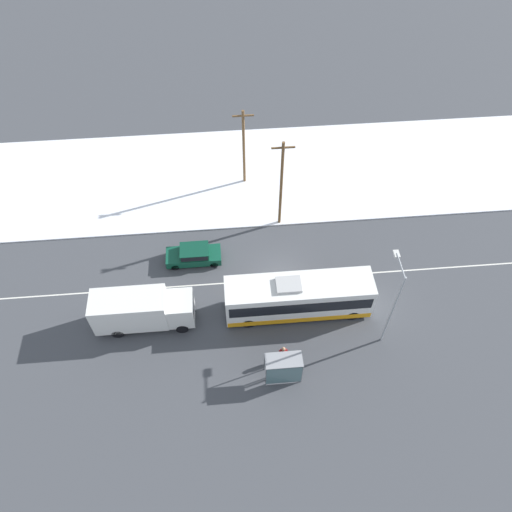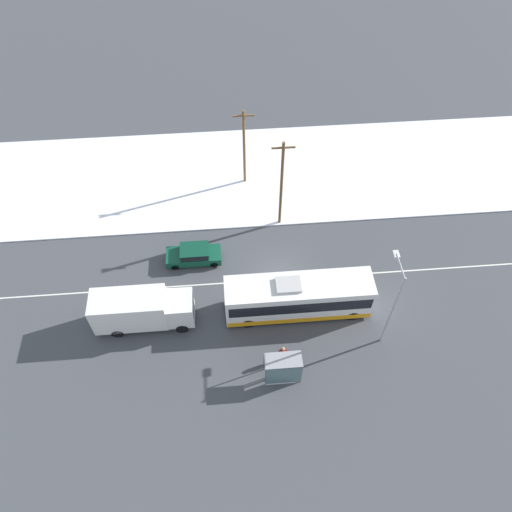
# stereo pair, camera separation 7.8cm
# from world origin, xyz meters

# --- Properties ---
(ground_plane) EXTENTS (120.00, 120.00, 0.00)m
(ground_plane) POSITION_xyz_m (0.00, 0.00, 0.00)
(ground_plane) COLOR #424449
(snow_lot) EXTENTS (80.00, 13.33, 0.12)m
(snow_lot) POSITION_xyz_m (0.00, 12.39, 0.06)
(snow_lot) COLOR white
(snow_lot) RESTS_ON ground_plane
(lane_marking_center) EXTENTS (60.00, 0.12, 0.00)m
(lane_marking_center) POSITION_xyz_m (0.00, 0.00, 0.00)
(lane_marking_center) COLOR silver
(lane_marking_center) RESTS_ON ground_plane
(city_bus) EXTENTS (10.79, 2.57, 3.53)m
(city_bus) POSITION_xyz_m (1.00, -2.93, 1.72)
(city_bus) COLOR white
(city_bus) RESTS_ON ground_plane
(box_truck) EXTENTS (7.23, 2.30, 3.25)m
(box_truck) POSITION_xyz_m (-10.49, -3.08, 1.78)
(box_truck) COLOR silver
(box_truck) RESTS_ON ground_plane
(sedan_car) EXTENTS (4.43, 1.80, 1.47)m
(sedan_car) POSITION_xyz_m (-6.72, 2.51, 0.80)
(sedan_car) COLOR #0F4733
(sedan_car) RESTS_ON ground_plane
(pedestrian_at_stop) EXTENTS (0.62, 0.28, 1.72)m
(pedestrian_at_stop) POSITION_xyz_m (-0.59, -6.99, 1.06)
(pedestrian_at_stop) COLOR #23232D
(pedestrian_at_stop) RESTS_ON ground_plane
(bus_shelter) EXTENTS (2.50, 1.20, 2.40)m
(bus_shelter) POSITION_xyz_m (-0.74, -8.46, 1.67)
(bus_shelter) COLOR gray
(bus_shelter) RESTS_ON ground_plane
(streetlamp) EXTENTS (0.36, 2.38, 7.78)m
(streetlamp) POSITION_xyz_m (6.77, -5.59, 4.85)
(streetlamp) COLOR #9EA3A8
(streetlamp) RESTS_ON ground_plane
(utility_pole_roadside) EXTENTS (1.80, 0.24, 8.82)m
(utility_pole_roadside) POSITION_xyz_m (0.67, 6.05, 4.60)
(utility_pole_roadside) COLOR brown
(utility_pole_roadside) RESTS_ON ground_plane
(utility_pole_snowlot) EXTENTS (1.80, 0.24, 7.86)m
(utility_pole_snowlot) POSITION_xyz_m (-1.97, 11.51, 4.11)
(utility_pole_snowlot) COLOR brown
(utility_pole_snowlot) RESTS_ON ground_plane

